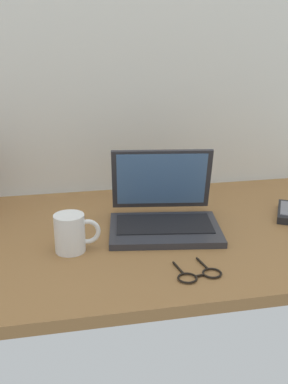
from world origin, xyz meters
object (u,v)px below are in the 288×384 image
laptop (164,211)px  remote_control_far (286,212)px  eyeglasses (199,275)px  coffee_mug (71,233)px

laptop → remote_control_far: (0.39, 0.00, -0.03)m
eyeglasses → remote_control_far: bearing=38.9°
coffee_mug → eyeglasses: size_ratio=1.01×
laptop → eyeglasses: laptop is taller
eyeglasses → coffee_mug: bearing=146.0°
coffee_mug → laptop: bearing=21.9°
eyeglasses → laptop: bearing=92.4°
remote_control_far → eyeglasses: remote_control_far is taller
laptop → coffee_mug: bearing=-158.1°
laptop → coffee_mug: laptop is taller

